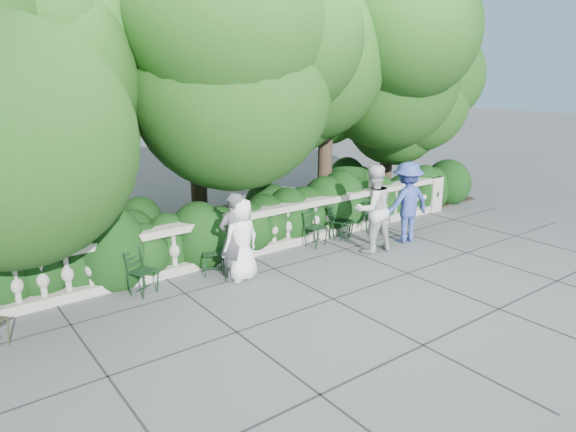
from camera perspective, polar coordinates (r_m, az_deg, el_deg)
ground at (r=10.26m, az=3.38°, el=-6.60°), size 90.00×90.00×0.00m
balustrade at (r=11.44m, az=-2.41°, el=-1.60°), size 12.00×0.44×1.00m
shrub_hedge at (r=12.55m, az=-5.50°, el=-2.40°), size 15.00×2.60×1.70m
tree_canopy at (r=12.46m, az=-3.69°, el=16.03°), size 15.04×6.52×6.78m
chair_a at (r=10.30m, az=-8.13°, el=-6.67°), size 0.59×0.61×0.84m
chair_b at (r=9.71m, az=-15.02°, el=-8.52°), size 0.60×0.62×0.84m
chair_c at (r=11.85m, az=3.62°, el=-3.47°), size 0.54×0.57×0.84m
chair_d at (r=13.06m, az=10.23°, el=-1.85°), size 0.56×0.59×0.84m
chair_e at (r=12.41m, az=6.27°, el=-2.63°), size 0.54×0.57×0.84m
chair_f at (r=12.40m, az=6.66°, el=-2.66°), size 0.60×0.62×0.84m
chair_weathered at (r=8.74m, az=-29.37°, el=-12.99°), size 0.65×0.65×0.84m
person_businessman at (r=9.84m, az=-5.22°, el=-2.62°), size 0.85×0.61×1.62m
person_woman_grey at (r=9.81m, az=-6.04°, el=-2.35°), size 0.66×0.46×1.73m
person_casual_man at (r=11.45m, az=9.38°, el=0.78°), size 1.06×0.88×1.96m
person_older_blue at (r=12.28m, az=13.06°, el=1.49°), size 1.32×0.87×1.91m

